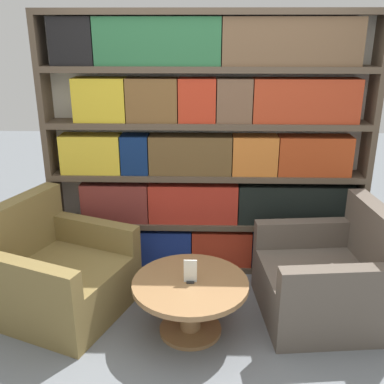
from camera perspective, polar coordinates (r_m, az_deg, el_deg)
ground_plane at (r=3.27m, az=1.81°, el=-20.28°), size 14.00×14.00×0.00m
bookshelf at (r=3.89m, az=2.17°, el=5.38°), size 2.76×0.30×2.26m
armchair_left at (r=3.72m, az=-16.69°, el=-10.16°), size 1.17×1.16×0.87m
armchair_right at (r=3.66m, az=16.91°, el=-10.72°), size 0.99×0.98×0.87m
coffee_table at (r=3.32m, az=-0.20°, el=-13.07°), size 0.83×0.83×0.42m
table_sign at (r=3.21m, az=-0.21°, el=-10.19°), size 0.09×0.06×0.17m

